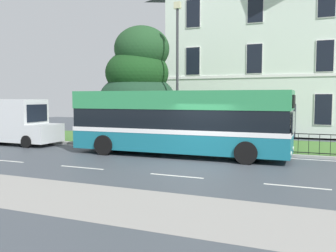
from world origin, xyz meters
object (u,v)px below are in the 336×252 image
Objects in this scene: single_decker_bus at (179,122)px; street_lamp_post at (177,65)px; white_panel_van at (11,121)px; georgian_townhouse at (294,44)px; evergreen_tree at (139,93)px.

street_lamp_post reaches higher than single_decker_bus.
white_panel_van is (-10.71, 0.15, -0.27)m from single_decker_bus.
street_lamp_post is at bearing -116.28° from georgian_townhouse.
single_decker_bus is (-4.09, -13.62, -5.19)m from georgian_townhouse.
georgian_townhouse is 20.74m from white_panel_van.
georgian_townhouse is 2.30× the size of street_lamp_post.
street_lamp_post reaches higher than white_panel_van.
white_panel_van is (-6.60, -3.73, -1.69)m from evergreen_tree.
georgian_townhouse is at bearing 41.79° from white_panel_van.
evergreen_tree is 5.83m from single_decker_bus.
street_lamp_post is (-1.22, 2.88, 2.92)m from single_decker_bus.
georgian_townhouse is 12.20m from street_lamp_post.
evergreen_tree is at bearing 135.36° from single_decker_bus.
single_decker_bus is (4.11, -3.89, -1.42)m from evergreen_tree.
single_decker_bus is 1.32× the size of street_lamp_post.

